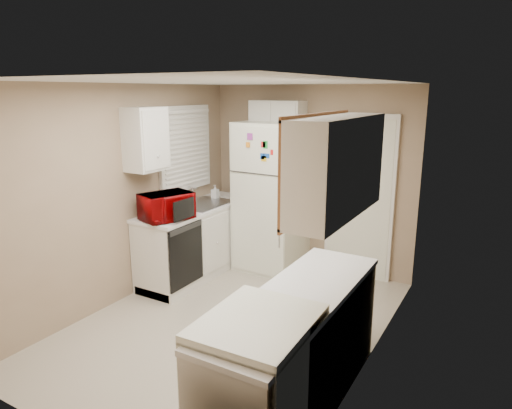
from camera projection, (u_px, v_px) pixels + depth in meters
The scene contains 19 objects.
floor at pixel (232, 323), 4.69m from camera, with size 3.80×3.80×0.00m, color beige.
ceiling at pixel (228, 82), 4.10m from camera, with size 3.80×3.80×0.00m, color white.
wall_left at pixel (125, 194), 5.08m from camera, with size 3.80×3.80×0.00m, color #9D8469.
wall_right at pixel (374, 232), 3.72m from camera, with size 3.80×3.80×0.00m, color #9D8469.
wall_back at pixel (309, 178), 5.99m from camera, with size 2.80×2.80×0.00m, color #9D8469.
wall_front at pixel (61, 278), 2.80m from camera, with size 2.80×2.80×0.00m, color #9D8469.
left_counter at pixel (198, 240), 5.87m from camera, with size 0.60×1.80×0.90m, color silver.
dishwasher at pixel (186, 255), 5.21m from camera, with size 0.03×0.58×0.72m, color black.
sink at pixel (204, 207), 5.89m from camera, with size 0.54×0.74×0.16m, color gray.
microwave at pixel (167, 207), 5.15m from camera, with size 0.31×0.55×0.37m, color #7D0204.
soap_bottle at pixel (215, 191), 6.16m from camera, with size 0.08×0.09×0.19m, color white.
window_blinds at pixel (186, 149), 5.84m from camera, with size 0.10×0.98×1.08m, color silver.
upper_cabinet_left at pixel (146, 139), 5.04m from camera, with size 0.30×0.45×0.70m, color silver.
refrigerator at pixel (272, 197), 5.96m from camera, with size 0.80×0.78×1.94m, color silver.
cabinet_over_fridge at pixel (278, 116), 5.87m from camera, with size 0.70×0.30×0.40m, color silver.
interior_door at pixel (359, 199), 5.66m from camera, with size 0.86×0.06×2.08m, color silver.
right_counter at pixel (297, 351), 3.37m from camera, with size 0.60×2.00×0.90m, color silver.
stove at pixel (258, 386), 2.92m from camera, with size 0.65×0.80×0.97m, color silver.
upper_cabinet_right at pixel (338, 167), 3.22m from camera, with size 0.30×1.20×0.70m, color silver.
Camera 1 is at (2.35, -3.55, 2.32)m, focal length 32.00 mm.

